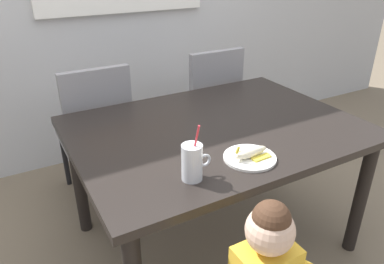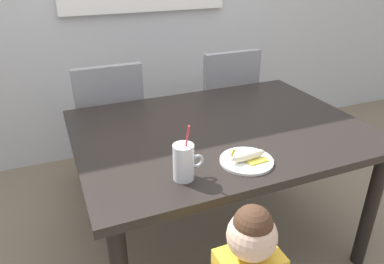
% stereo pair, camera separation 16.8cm
% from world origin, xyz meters
% --- Properties ---
extents(ground_plane, '(24.00, 24.00, 0.00)m').
position_xyz_m(ground_plane, '(0.00, 0.00, 0.00)').
color(ground_plane, '#7A6B56').
extents(dining_table, '(1.47, 1.08, 0.75)m').
position_xyz_m(dining_table, '(0.00, 0.00, 0.67)').
color(dining_table, black).
rests_on(dining_table, ground).
extents(dining_chair_left, '(0.44, 0.45, 0.96)m').
position_xyz_m(dining_chair_left, '(-0.45, 0.74, 0.54)').
color(dining_chair_left, gray).
rests_on(dining_chair_left, ground).
extents(dining_chair_right, '(0.44, 0.45, 0.96)m').
position_xyz_m(dining_chair_right, '(0.41, 0.75, 0.54)').
color(dining_chair_right, gray).
rests_on(dining_chair_right, ground).
extents(milk_cup, '(0.13, 0.09, 0.25)m').
position_xyz_m(milk_cup, '(-0.35, -0.37, 0.82)').
color(milk_cup, silver).
rests_on(milk_cup, dining_table).
extents(snack_plate, '(0.23, 0.23, 0.01)m').
position_xyz_m(snack_plate, '(-0.06, -0.35, 0.76)').
color(snack_plate, white).
rests_on(snack_plate, dining_table).
extents(peeled_banana, '(0.17, 0.11, 0.07)m').
position_xyz_m(peeled_banana, '(-0.05, -0.36, 0.78)').
color(peeled_banana, '#F4EAC6').
rests_on(peeled_banana, snack_plate).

